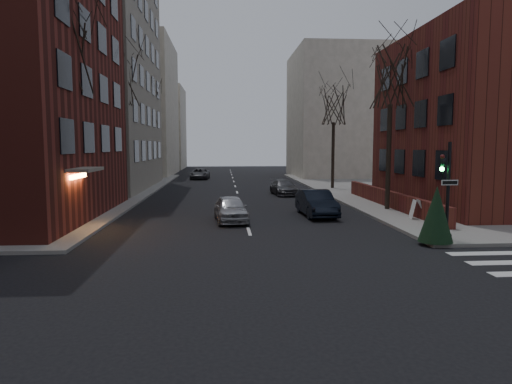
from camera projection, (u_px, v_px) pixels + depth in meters
ground at (282, 340)px, 9.38m from camera, size 160.00×160.00×0.00m
building_left_tan at (44, 33)px, 40.47m from camera, size 18.00×18.00×28.00m
building_right_brick at (502, 122)px, 28.86m from camera, size 12.00×14.00×11.00m
low_wall_right at (389, 199)px, 28.83m from camera, size 0.35×16.00×1.00m
building_distant_la at (121, 109)px, 61.96m from camera, size 14.00×16.00×18.00m
building_distant_ra at (347, 115)px, 59.26m from camera, size 14.00×14.00×16.00m
building_distant_lb at (155, 128)px, 79.17m from camera, size 10.00×12.00×14.00m
traffic_signal at (446, 197)px, 18.68m from camera, size 0.76×0.44×4.00m
tree_left_a at (63, 52)px, 21.78m from camera, size 4.18×4.18×10.26m
tree_left_b at (119, 79)px, 33.64m from camera, size 4.40×4.40×10.80m
tree_left_c at (150, 107)px, 47.62m from camera, size 3.96×3.96×9.72m
tree_right_a at (391, 77)px, 27.06m from camera, size 3.96×3.96×9.72m
tree_right_b at (334, 106)px, 40.99m from camera, size 3.74×3.74×9.18m
streetlamp_near at (117, 142)px, 30.19m from camera, size 0.36×0.36×6.28m
streetlamp_far at (159, 143)px, 50.03m from camera, size 0.36×0.36×6.28m
parked_sedan at (316, 203)px, 25.89m from camera, size 1.78×4.57×1.48m
car_lane_silver at (231, 209)px, 24.03m from camera, size 1.96×4.14×1.37m
car_lane_gray at (284, 187)px, 37.12m from camera, size 2.10×4.36×1.22m
car_lane_far at (200, 174)px, 54.59m from camera, size 2.32×4.64×1.26m
sandwich_board at (416, 209)px, 24.06m from camera, size 0.53×0.69×1.02m
evergreen_shrub at (436, 214)px, 18.21m from camera, size 1.50×1.50×2.26m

